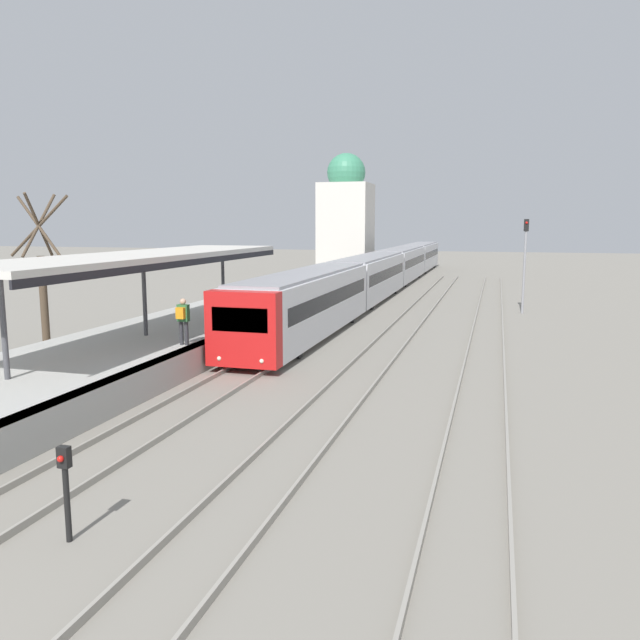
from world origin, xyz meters
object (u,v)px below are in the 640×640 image
Objects in this scene: signal_post_near at (66,483)px; person_on_platform at (183,318)px; train_near at (387,269)px; signal_mast_far at (525,255)px.

person_on_platform is at bearing 108.92° from signal_post_near.
person_on_platform reaches higher than signal_post_near.
train_near is (2.12, 29.89, -0.28)m from person_on_platform.
signal_mast_far reaches higher than train_near.
signal_mast_far is (8.25, 30.18, 2.40)m from signal_post_near.
signal_post_near is at bearing -87.53° from train_near.
signal_mast_far is at bearing 74.71° from signal_post_near.
person_on_platform is 1.00× the size of signal_post_near.
train_near is at bearing 132.15° from signal_mast_far.
signal_mast_far is at bearing 57.13° from person_on_platform.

